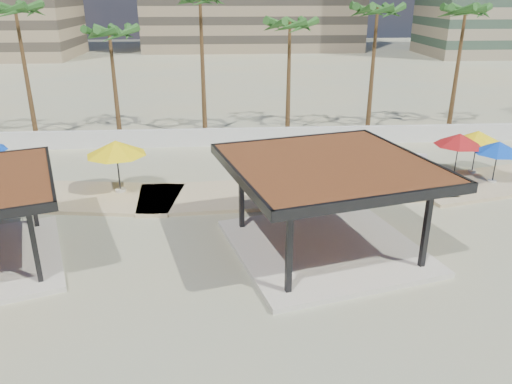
# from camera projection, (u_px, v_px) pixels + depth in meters

# --- Properties ---
(ground) EXTENTS (200.00, 200.00, 0.00)m
(ground) POSITION_uv_depth(u_px,v_px,m) (270.00, 263.00, 19.27)
(ground) COLOR tan
(ground) RESTS_ON ground
(promenade) EXTENTS (44.45, 7.97, 0.24)m
(promenade) POSITION_uv_depth(u_px,v_px,m) (294.00, 188.00, 26.47)
(promenade) COLOR #C6B284
(promenade) RESTS_ON ground
(boundary_wall) EXTENTS (56.00, 0.30, 1.20)m
(boundary_wall) POSITION_uv_depth(u_px,v_px,m) (248.00, 137.00, 33.86)
(boundary_wall) COLOR silver
(boundary_wall) RESTS_ON ground
(pavilion_central) EXTENTS (9.07, 9.07, 3.77)m
(pavilion_central) POSITION_uv_depth(u_px,v_px,m) (327.00, 198.00, 19.46)
(pavilion_central) COLOR beige
(pavilion_central) RESTS_ON ground
(umbrella_b) EXTENTS (3.40, 3.40, 2.71)m
(umbrella_b) POSITION_uv_depth(u_px,v_px,m) (116.00, 148.00, 24.84)
(umbrella_b) COLOR beige
(umbrella_b) RESTS_ON promenade
(umbrella_c) EXTENTS (3.52, 3.52, 2.40)m
(umbrella_c) POSITION_uv_depth(u_px,v_px,m) (459.00, 140.00, 27.23)
(umbrella_c) COLOR beige
(umbrella_c) RESTS_ON promenade
(umbrella_d) EXTENTS (3.14, 3.14, 2.28)m
(umbrella_d) POSITION_uv_depth(u_px,v_px,m) (499.00, 147.00, 26.23)
(umbrella_d) COLOR beige
(umbrella_d) RESTS_ON promenade
(umbrella_e) EXTENTS (2.93, 2.93, 2.41)m
(umbrella_e) POSITION_uv_depth(u_px,v_px,m) (478.00, 137.00, 27.73)
(umbrella_e) COLOR beige
(umbrella_e) RESTS_ON promenade
(lounger_a) EXTENTS (0.85, 2.15, 0.79)m
(lounger_a) POSITION_uv_depth(u_px,v_px,m) (2.00, 203.00, 23.78)
(lounger_a) COLOR white
(lounger_a) RESTS_ON promenade
(lounger_b) EXTENTS (0.75, 2.01, 0.75)m
(lounger_b) POSITION_uv_depth(u_px,v_px,m) (309.00, 195.00, 24.71)
(lounger_b) COLOR white
(lounger_b) RESTS_ON promenade
(lounger_c) EXTENTS (1.02, 2.26, 0.82)m
(lounger_c) POSITION_uv_depth(u_px,v_px,m) (424.00, 170.00, 28.26)
(lounger_c) COLOR white
(lounger_c) RESTS_ON promenade
(palm_b) EXTENTS (3.00, 3.00, 9.55)m
(palm_b) POSITION_uv_depth(u_px,v_px,m) (16.00, 14.00, 32.53)
(palm_b) COLOR brown
(palm_b) RESTS_ON ground
(palm_c) EXTENTS (3.00, 3.00, 8.12)m
(palm_c) POSITION_uv_depth(u_px,v_px,m) (110.00, 36.00, 32.85)
(palm_c) COLOR brown
(palm_c) RESTS_ON ground
(palm_d) EXTENTS (3.00, 3.00, 10.19)m
(palm_d) POSITION_uv_depth(u_px,v_px,m) (200.00, 4.00, 33.24)
(palm_d) COLOR brown
(palm_d) RESTS_ON ground
(palm_e) EXTENTS (3.00, 3.00, 8.53)m
(palm_e) POSITION_uv_depth(u_px,v_px,m) (290.00, 29.00, 33.74)
(palm_e) COLOR brown
(palm_e) RESTS_ON ground
(palm_f) EXTENTS (3.00, 3.00, 9.42)m
(palm_f) POSITION_uv_depth(u_px,v_px,m) (377.00, 15.00, 33.99)
(palm_f) COLOR brown
(palm_f) RESTS_ON ground
(palm_g) EXTENTS (3.00, 3.00, 9.39)m
(palm_g) POSITION_uv_depth(u_px,v_px,m) (465.00, 16.00, 34.00)
(palm_g) COLOR brown
(palm_g) RESTS_ON ground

